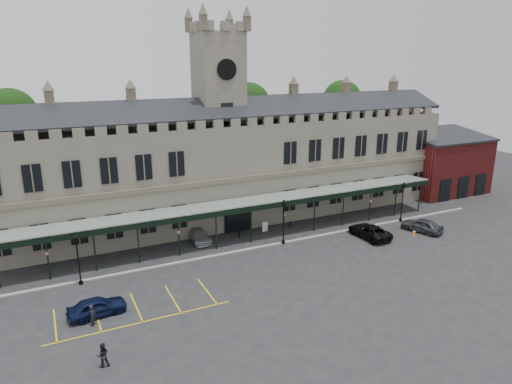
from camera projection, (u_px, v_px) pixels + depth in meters
name	position (u px, v px, depth m)	size (l,w,h in m)	color
ground	(283.00, 269.00, 43.17)	(140.00, 140.00, 0.00)	black
station_building	(221.00, 168.00, 55.13)	(60.00, 10.36, 17.30)	#635E52
clock_tower	(219.00, 112.00, 53.34)	(5.60, 5.60, 24.80)	#635E52
canopy	(250.00, 221.00, 48.96)	(50.00, 4.10, 4.30)	#8C9E93
brick_annex	(443.00, 164.00, 67.34)	(12.40, 8.36, 9.23)	maroon
kerb	(258.00, 247.00, 47.92)	(60.00, 0.40, 0.12)	gray
parking_markings	(138.00, 310.00, 36.07)	(16.00, 6.00, 0.01)	gold
tree_behind_left	(11.00, 116.00, 52.09)	(6.00, 6.00, 16.00)	#332314
tree_behind_mid	(249.00, 105.00, 64.54)	(6.00, 6.00, 16.00)	#332314
tree_behind_right	(342.00, 101.00, 71.17)	(6.00, 6.00, 16.00)	#332314
lamp_post_left	(78.00, 255.00, 39.43)	(0.45, 0.45, 4.75)	black
lamp_post_mid	(284.00, 218.00, 48.22)	(0.47, 0.47, 5.00)	black
lamp_post_right	(403.00, 198.00, 54.96)	(0.47, 0.47, 5.00)	black
traffic_cone	(414.00, 233.00, 51.33)	(0.40, 0.40, 0.64)	#EF6007
sign_board	(265.00, 227.00, 52.37)	(0.67, 0.06, 1.15)	black
bollard_left	(239.00, 234.00, 50.56)	(0.17, 0.17, 0.93)	black
bollard_right	(290.00, 224.00, 53.51)	(0.15, 0.15, 0.84)	black
car_left_a	(97.00, 307.00, 35.13)	(1.78, 4.41, 1.50)	#0B1433
car_taxi	(199.00, 235.00, 49.57)	(1.81, 4.44, 1.29)	#A4A7AC
car_van	(369.00, 231.00, 50.56)	(2.46, 5.34, 1.48)	black
car_right_a	(422.00, 225.00, 52.23)	(1.87, 4.65, 1.58)	#323539
person_a	(93.00, 315.00, 33.81)	(0.60, 0.39, 1.65)	black
person_b	(103.00, 355.00, 29.24)	(0.82, 0.64, 1.68)	black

